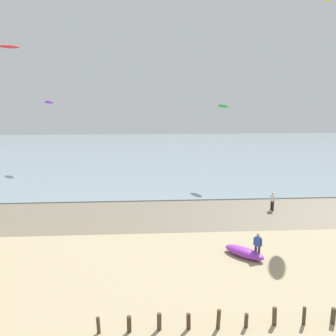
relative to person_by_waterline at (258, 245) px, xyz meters
name	(u,v)px	position (x,y,z in m)	size (l,w,h in m)	color
wet_sand_strip	(129,216)	(-8.58, 9.38, -0.91)	(120.00, 8.96, 0.01)	#7A6D59
sea	(137,152)	(-8.58, 48.86, -0.87)	(160.00, 70.00, 0.10)	#7F939E
groyne_mid	(248,319)	(-2.64, -7.06, -0.53)	(13.51, 0.34, 0.93)	#453A26
person_by_waterline	(258,245)	(0.00, 0.00, 0.00)	(0.48, 0.39, 1.71)	#383842
person_left_flank	(272,201)	(4.54, 10.07, 0.00)	(0.36, 0.52, 1.71)	#232328
grounded_kite	(244,252)	(-0.76, 0.34, -0.63)	(2.90, 1.05, 0.58)	purple
kite_aloft_2	(49,102)	(-20.75, 32.57, 8.74)	(2.46, 0.79, 0.39)	purple
kite_aloft_3	(223,106)	(2.22, 21.65, 8.38)	(2.13, 0.68, 0.34)	green
kite_aloft_5	(9,47)	(-22.31, 22.61, 15.03)	(2.28, 0.73, 0.37)	red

